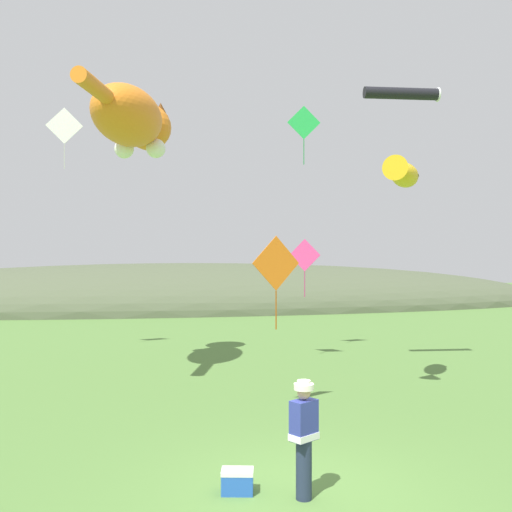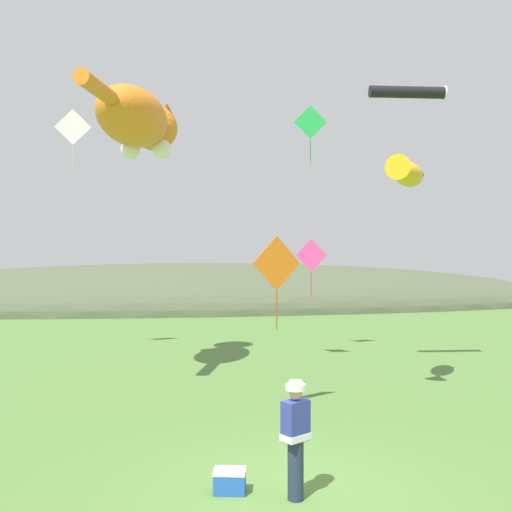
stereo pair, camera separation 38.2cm
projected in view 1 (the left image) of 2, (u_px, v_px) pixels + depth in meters
ground_plane at (302, 494)px, 8.69m from camera, size 120.00×120.00×0.00m
distant_hill_ridge at (204, 306)px, 40.57m from camera, size 56.56×14.97×6.19m
festival_attendant at (304, 435)px, 8.50m from camera, size 0.49×0.44×1.77m
kite_spool at (240, 485)px, 8.76m from camera, size 0.13×0.20×0.20m
picnic_cooler at (237, 481)px, 8.72m from camera, size 0.54×0.41×0.36m
kite_giant_cat at (133, 120)px, 17.44m from camera, size 2.76×6.53×2.03m
kite_fish_windsock at (403, 174)px, 15.05m from camera, size 1.86×2.35×0.73m
kite_tube_streamer at (403, 94)px, 17.54m from camera, size 2.39×0.58×0.44m
kite_diamond_white at (64, 126)px, 20.50m from camera, size 1.31×0.04×2.21m
kite_diamond_pink at (305, 256)px, 19.97m from camera, size 0.98×0.62×2.04m
kite_diamond_orange at (276, 264)px, 13.17m from camera, size 1.20×0.45×2.17m
kite_diamond_green at (304, 123)px, 20.20m from camera, size 1.19×0.13×2.09m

